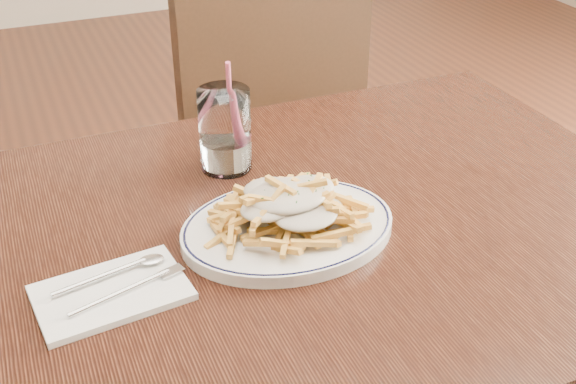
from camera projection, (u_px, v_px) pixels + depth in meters
name	position (u px, v px, depth m)	size (l,w,h in m)	color
table	(282.00, 270.00, 1.08)	(1.20, 0.80, 0.75)	black
chair_far	(257.00, 142.00, 1.73)	(0.47, 0.47, 0.95)	black
fries_plate	(288.00, 228.00, 1.02)	(0.37, 0.34, 0.02)	white
loaded_fries	(288.00, 202.00, 1.00)	(0.24, 0.21, 0.06)	gold
napkin	(111.00, 293.00, 0.91)	(0.19, 0.12, 0.01)	white
cutlery	(110.00, 286.00, 0.91)	(0.18, 0.10, 0.01)	silver
water_glass	(225.00, 135.00, 1.16)	(0.08, 0.08, 0.19)	white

